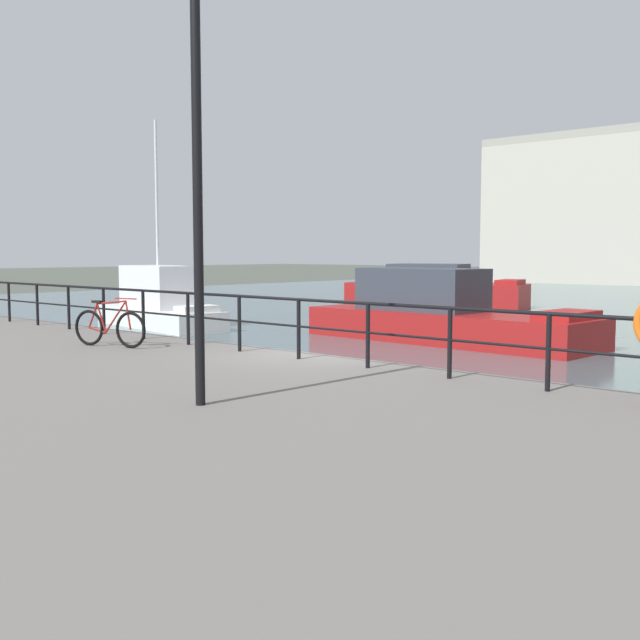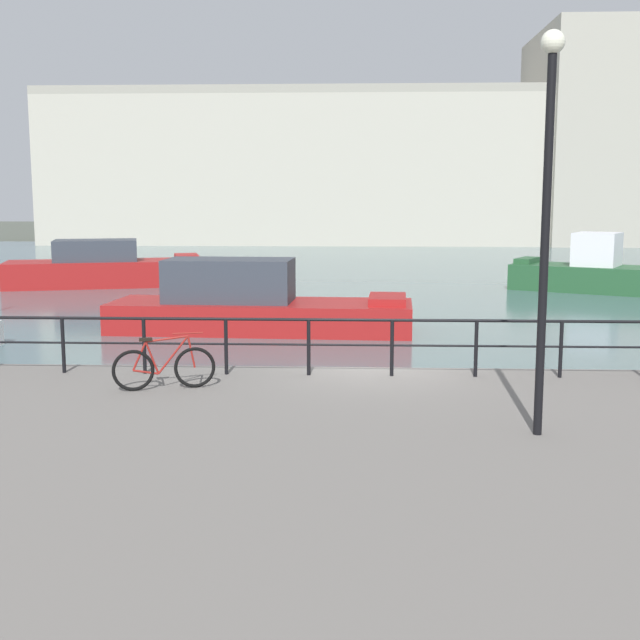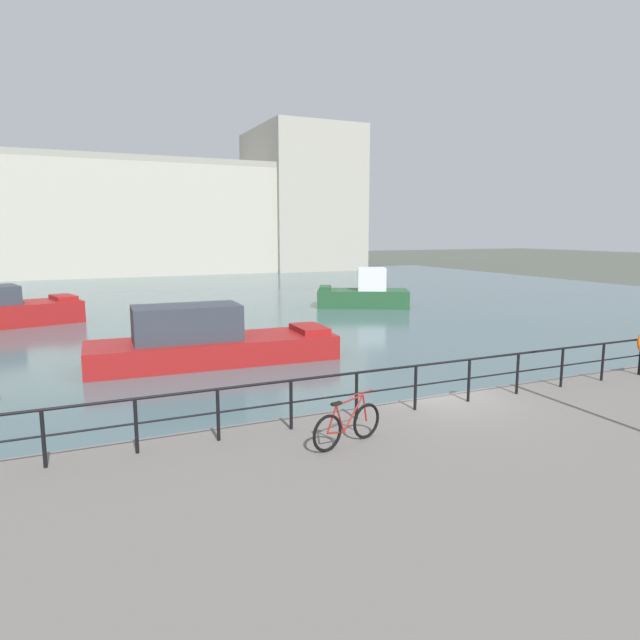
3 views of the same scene
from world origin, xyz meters
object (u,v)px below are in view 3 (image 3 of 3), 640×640
at_px(harbor_building, 184,215).
at_px(moored_green_narrowboat, 364,294).
at_px(moored_harbor_tender, 208,342).
at_px(parked_bicycle, 347,425).

relative_size(harbor_building, moored_green_narrowboat, 8.50).
distance_m(moored_harbor_tender, moored_green_narrowboat, 17.85).
xyz_separation_m(harbor_building, moored_green_narrowboat, (4.06, -39.47, -6.21)).
bearing_deg(harbor_building, moored_green_narrowboat, -84.12).
xyz_separation_m(moored_harbor_tender, moored_green_narrowboat, (13.44, 11.75, 0.08)).
height_order(moored_harbor_tender, moored_green_narrowboat, moored_green_narrowboat).
distance_m(harbor_building, moored_harbor_tender, 52.44).
bearing_deg(moored_harbor_tender, parked_bicycle, -87.58).
xyz_separation_m(moored_green_narrowboat, parked_bicycle, (-13.52, -23.56, 0.41)).
bearing_deg(parked_bicycle, moored_harbor_tender, 72.98).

